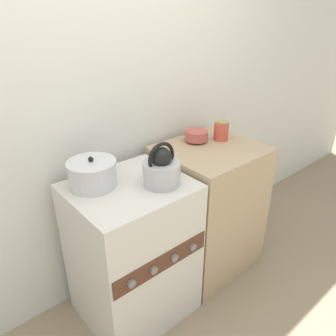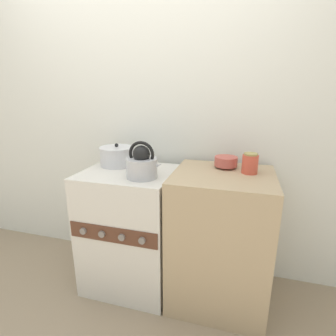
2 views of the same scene
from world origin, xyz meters
name	(u,v)px [view 1 (image 1 of 2)]	position (x,y,z in m)	size (l,w,h in m)	color
ground_plane	(163,335)	(0.00, 0.00, 0.00)	(12.00, 12.00, 0.00)	gray
wall_back	(88,109)	(0.00, 0.66, 1.25)	(7.00, 0.06, 2.50)	silver
stove	(133,252)	(0.00, 0.28, 0.46)	(0.64, 0.58, 0.91)	beige
counter	(207,209)	(0.66, 0.30, 0.47)	(0.65, 0.59, 0.95)	tan
kettle	(162,169)	(0.15, 0.18, 1.00)	(0.25, 0.20, 0.24)	#B2B2B7
cooking_pot	(92,174)	(-0.14, 0.41, 0.98)	(0.26, 0.26, 0.17)	silver
enamel_bowl	(196,135)	(0.66, 0.44, 0.99)	(0.16, 0.16, 0.08)	#B75147
storage_jar	(221,131)	(0.82, 0.35, 1.01)	(0.10, 0.10, 0.13)	#CC4C38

